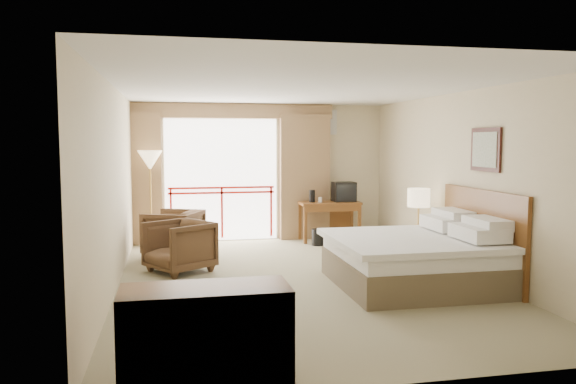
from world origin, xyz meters
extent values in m
plane|color=gray|center=(0.00, 0.00, 0.00)|extent=(7.00, 7.00, 0.00)
plane|color=white|center=(0.00, 0.00, 2.70)|extent=(7.00, 7.00, 0.00)
plane|color=beige|center=(0.00, 3.50, 1.35)|extent=(5.00, 0.00, 5.00)
plane|color=beige|center=(0.00, -3.50, 1.35)|extent=(5.00, 0.00, 5.00)
plane|color=beige|center=(-2.50, 0.00, 1.35)|extent=(0.00, 7.00, 7.00)
plane|color=beige|center=(2.50, 0.00, 1.35)|extent=(0.00, 7.00, 7.00)
plane|color=white|center=(-0.80, 3.48, 1.20)|extent=(2.40, 0.00, 2.40)
cube|color=#B3190F|center=(-0.80, 3.46, 0.95)|extent=(2.09, 0.03, 0.04)
cube|color=#B3190F|center=(-0.80, 3.46, 1.05)|extent=(2.09, 0.03, 0.04)
cube|color=#B3190F|center=(-1.79, 3.46, 0.55)|extent=(0.04, 0.03, 1.00)
cube|color=#B3190F|center=(-0.80, 3.46, 0.55)|extent=(0.04, 0.03, 1.00)
cube|color=#B3190F|center=(0.19, 3.46, 0.55)|extent=(0.04, 0.03, 1.00)
cube|color=brown|center=(-2.45, 3.35, 1.25)|extent=(1.00, 0.26, 2.50)
cube|color=brown|center=(0.85, 3.35, 1.25)|extent=(1.00, 0.26, 2.50)
cube|color=brown|center=(-0.80, 3.38, 2.55)|extent=(4.40, 0.22, 0.28)
cube|color=silver|center=(1.30, 3.47, 2.35)|extent=(0.50, 0.04, 0.50)
cube|color=brown|center=(1.45, -0.60, 0.20)|extent=(2.05, 2.00, 0.40)
cube|color=white|center=(1.45, -0.60, 0.50)|extent=(2.01, 1.96, 0.22)
cube|color=white|center=(1.40, -0.60, 0.63)|extent=(2.09, 2.06, 0.08)
cube|color=white|center=(2.15, -1.05, 0.78)|extent=(0.50, 0.75, 0.18)
cube|color=white|center=(2.15, -0.15, 0.78)|extent=(0.50, 0.75, 0.18)
cube|color=white|center=(2.28, -1.05, 0.90)|extent=(0.40, 0.70, 0.14)
cube|color=white|center=(2.28, -0.15, 0.90)|extent=(0.40, 0.70, 0.14)
cube|color=brown|center=(2.46, -0.60, 0.65)|extent=(0.06, 2.10, 1.30)
cube|color=black|center=(2.48, -0.60, 1.85)|extent=(0.03, 0.72, 0.60)
cube|color=silver|center=(2.46, -0.60, 1.85)|extent=(0.01, 0.60, 0.48)
cube|color=brown|center=(2.15, 0.75, 0.27)|extent=(0.39, 0.46, 0.55)
cylinder|color=tan|center=(2.15, 0.80, 0.59)|extent=(0.15, 0.15, 0.04)
cylinder|color=tan|center=(2.15, 0.80, 0.78)|extent=(0.03, 0.03, 0.38)
cylinder|color=#FFE5B2|center=(2.15, 0.80, 1.05)|extent=(0.36, 0.36, 0.30)
cube|color=black|center=(2.10, 0.60, 0.59)|extent=(0.19, 0.15, 0.08)
cube|color=brown|center=(1.27, 2.99, 0.75)|extent=(1.18, 0.57, 0.05)
cube|color=brown|center=(0.73, 2.75, 0.37)|extent=(0.06, 0.06, 0.73)
cube|color=brown|center=(1.82, 2.75, 0.37)|extent=(0.06, 0.06, 0.73)
cube|color=brown|center=(0.73, 3.24, 0.37)|extent=(0.06, 0.06, 0.73)
cube|color=brown|center=(1.82, 3.24, 0.37)|extent=(0.06, 0.06, 0.73)
cube|color=brown|center=(1.27, 3.24, 0.44)|extent=(1.09, 0.03, 0.54)
cube|color=brown|center=(1.27, 2.74, 0.67)|extent=(1.09, 0.03, 0.12)
cube|color=black|center=(1.57, 2.99, 0.97)|extent=(0.43, 0.33, 0.39)
cube|color=black|center=(1.57, 2.83, 0.97)|extent=(0.39, 0.02, 0.31)
cylinder|color=black|center=(0.92, 2.99, 0.89)|extent=(0.13, 0.13, 0.25)
cylinder|color=white|center=(1.07, 2.94, 0.82)|extent=(0.08, 0.08, 0.10)
cylinder|color=black|center=(0.93, 2.54, 0.15)|extent=(0.28, 0.28, 0.31)
imported|color=#402A1A|center=(-1.75, 2.11, 0.00)|extent=(1.15, 1.13, 0.79)
imported|color=#402A1A|center=(-1.67, 0.87, 0.00)|extent=(1.17, 1.16, 0.78)
cylinder|color=black|center=(-1.89, 1.65, 0.49)|extent=(0.46, 0.46, 0.04)
cylinder|color=black|center=(-1.89, 1.65, 0.25)|extent=(0.06, 0.06, 0.46)
cylinder|color=black|center=(-1.89, 1.65, 0.02)|extent=(0.33, 0.33, 0.03)
imported|color=white|center=(-1.89, 1.65, 0.51)|extent=(0.23, 0.26, 0.02)
cylinder|color=tan|center=(-2.15, 3.14, 0.02)|extent=(0.29, 0.29, 0.03)
cylinder|color=tan|center=(-2.15, 3.14, 0.78)|extent=(0.03, 0.03, 1.56)
cone|color=#FFE5B2|center=(-2.15, 3.14, 1.61)|extent=(0.46, 0.46, 0.36)
cube|color=brown|center=(-1.51, -3.39, 0.43)|extent=(1.29, 0.54, 0.86)
cube|color=black|center=(-1.51, -3.66, 0.43)|extent=(1.18, 0.02, 0.75)
camera|label=1|loc=(-1.74, -7.61, 1.97)|focal=35.00mm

